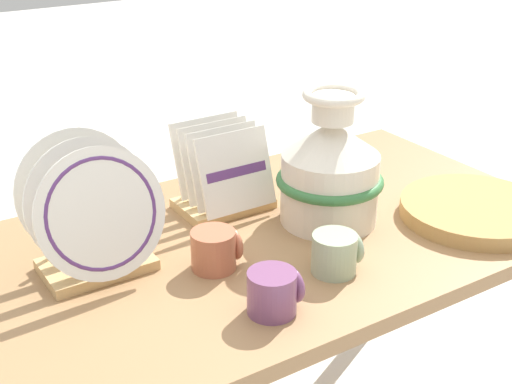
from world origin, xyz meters
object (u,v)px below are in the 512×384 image
object	(u,v)px
dish_rack_round_plates	(94,222)
dish_rack_square_plates	(223,180)
mug_plum_glaze	(274,292)
ceramic_vase	(330,169)
mug_sage_glaze	(336,253)
wicker_charger_stack	(476,210)
mug_terracotta_glaze	(215,249)

from	to	relation	value
dish_rack_round_plates	dish_rack_square_plates	distance (m)	0.38
mug_plum_glaze	dish_rack_square_plates	bearing A→B (deg)	71.58
ceramic_vase	mug_sage_glaze	xyz separation A→B (m)	(-0.13, -0.19, -0.09)
dish_rack_square_plates	mug_sage_glaze	distance (m)	0.38
wicker_charger_stack	mug_terracotta_glaze	world-z (taller)	mug_terracotta_glaze
dish_rack_round_plates	mug_plum_glaze	distance (m)	0.38
dish_rack_round_plates	mug_plum_glaze	bearing A→B (deg)	-54.43
ceramic_vase	dish_rack_square_plates	size ratio (longest dim) A/B	1.44
dish_rack_round_plates	mug_terracotta_glaze	world-z (taller)	dish_rack_round_plates
dish_rack_square_plates	wicker_charger_stack	world-z (taller)	dish_rack_square_plates
ceramic_vase	mug_sage_glaze	distance (m)	0.24
wicker_charger_stack	mug_sage_glaze	size ratio (longest dim) A/B	3.49
ceramic_vase	dish_rack_round_plates	bearing A→B (deg)	172.75
ceramic_vase	mug_sage_glaze	world-z (taller)	ceramic_vase
mug_terracotta_glaze	mug_sage_glaze	world-z (taller)	same
ceramic_vase	wicker_charger_stack	size ratio (longest dim) A/B	0.89
dish_rack_square_plates	wicker_charger_stack	bearing A→B (deg)	-37.78
dish_rack_round_plates	mug_terracotta_glaze	xyz separation A→B (m)	(0.21, -0.11, -0.07)
mug_plum_glaze	mug_sage_glaze	bearing A→B (deg)	15.52
mug_sage_glaze	dish_rack_square_plates	bearing A→B (deg)	96.32
ceramic_vase	mug_terracotta_glaze	world-z (taller)	ceramic_vase
dish_rack_round_plates	wicker_charger_stack	xyz separation A→B (m)	(0.83, -0.24, -0.09)
dish_rack_round_plates	wicker_charger_stack	distance (m)	0.87
ceramic_vase	dish_rack_round_plates	size ratio (longest dim) A/B	1.13
wicker_charger_stack	mug_sage_glaze	xyz separation A→B (m)	(-0.42, -0.01, 0.02)
wicker_charger_stack	mug_sage_glaze	bearing A→B (deg)	-178.03
mug_plum_glaze	ceramic_vase	bearing A→B (deg)	37.42
mug_plum_glaze	mug_sage_glaze	size ratio (longest dim) A/B	1.00
wicker_charger_stack	mug_plum_glaze	bearing A→B (deg)	-173.83
dish_rack_square_plates	wicker_charger_stack	xyz separation A→B (m)	(0.47, -0.36, -0.05)
ceramic_vase	mug_plum_glaze	xyz separation A→B (m)	(-0.31, -0.24, -0.09)
mug_sage_glaze	wicker_charger_stack	bearing A→B (deg)	1.97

